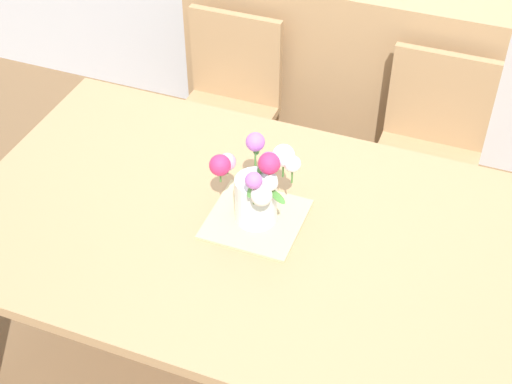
# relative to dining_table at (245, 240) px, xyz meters

# --- Properties ---
(ground_plane) EXTENTS (12.00, 12.00, 0.00)m
(ground_plane) POSITION_rel_dining_table_xyz_m (0.00, 0.00, -0.67)
(ground_plane) COLOR brown
(dining_table) EXTENTS (1.87, 1.15, 0.74)m
(dining_table) POSITION_rel_dining_table_xyz_m (0.00, 0.00, 0.00)
(dining_table) COLOR tan
(dining_table) RESTS_ON ground_plane
(chair_left) EXTENTS (0.42, 0.42, 0.90)m
(chair_left) POSITION_rel_dining_table_xyz_m (-0.45, 0.91, -0.15)
(chair_left) COLOR tan
(chair_left) RESTS_ON ground_plane
(chair_right) EXTENTS (0.42, 0.42, 0.90)m
(chair_right) POSITION_rel_dining_table_xyz_m (0.45, 0.91, -0.15)
(chair_right) COLOR tan
(chair_right) RESTS_ON ground_plane
(dresser) EXTENTS (1.40, 0.47, 1.00)m
(dresser) POSITION_rel_dining_table_xyz_m (-0.04, 1.33, -0.17)
(dresser) COLOR tan
(dresser) RESTS_ON ground_plane
(placemat) EXTENTS (0.30, 0.30, 0.01)m
(placemat) POSITION_rel_dining_table_xyz_m (0.02, 0.03, 0.07)
(placemat) COLOR #CCB789
(placemat) RESTS_ON dining_table
(flower_vase) EXTENTS (0.27, 0.26, 0.28)m
(flower_vase) POSITION_rel_dining_table_xyz_m (0.03, 0.03, 0.22)
(flower_vase) COLOR silver
(flower_vase) RESTS_ON placemat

